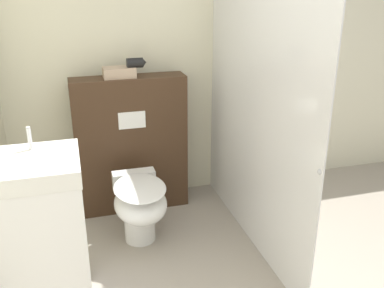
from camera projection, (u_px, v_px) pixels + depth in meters
The scene contains 7 objects.
wall_back at pixel (166, 61), 3.74m from camera, with size 8.00×0.06×2.50m.
partition_panel at pixel (131, 145), 3.67m from camera, with size 0.94×0.24×1.18m.
shower_glass at pixel (254, 117), 3.08m from camera, with size 0.04×1.85×1.99m.
toilet at pixel (140, 205), 3.23m from camera, with size 0.39×0.62×0.51m.
sink_vanity at pixel (41, 235), 2.54m from camera, with size 0.53×0.52×1.13m.
hair_drier at pixel (136, 63), 3.41m from camera, with size 0.16×0.08×0.15m.
folded_towel at pixel (119, 72), 3.42m from camera, with size 0.26×0.16×0.08m.
Camera 1 is at (-0.82, -1.71, 1.93)m, focal length 40.00 mm.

